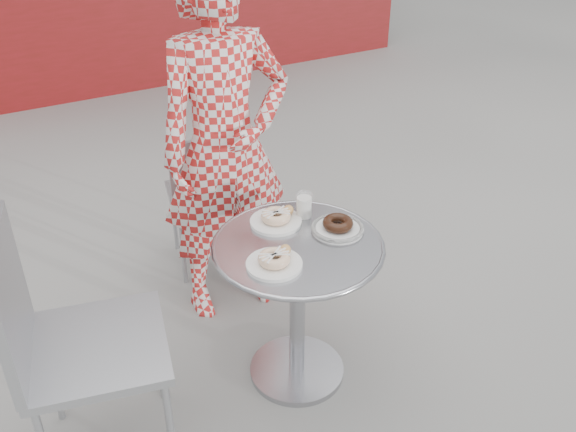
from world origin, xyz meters
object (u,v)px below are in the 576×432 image
plate_near (275,261)px  milk_cup (304,206)px  chair_far (209,223)px  chair_left (101,390)px  plate_far (277,218)px  plate_checker (338,227)px  bistro_table (298,278)px  seated_person (225,147)px

plate_near → milk_cup: 0.35m
chair_far → chair_left: bearing=61.8°
plate_far → plate_checker: (0.18, -0.16, -0.00)m
chair_far → chair_left: (-0.79, -0.93, 0.06)m
bistro_table → chair_far: size_ratio=0.84×
chair_far → plate_checker: 1.03m
bistro_table → chair_left: size_ratio=0.68×
plate_near → milk_cup: bearing=43.3°
plate_near → milk_cup: size_ratio=1.95×
chair_left → seated_person: 1.10m
chair_far → plate_near: 1.10m
plate_near → chair_left: bearing=173.9°
chair_left → milk_cup: size_ratio=9.45×
chair_far → plate_far: chair_far is taller
bistro_table → plate_near: plate_near is taller
chair_far → plate_checker: bearing=113.5°
milk_cup → plate_near: bearing=-136.7°
chair_far → milk_cup: bearing=111.2°
milk_cup → plate_checker: bearing=-67.4°
milk_cup → chair_far: bearing=99.2°
seated_person → bistro_table: bearing=-86.1°
plate_near → bistro_table: bearing=29.6°
bistro_table → plate_near: (-0.14, -0.08, 0.18)m
bistro_table → chair_far: (-0.01, 0.93, -0.26)m
seated_person → plate_checker: size_ratio=7.96×
plate_near → plate_checker: size_ratio=0.99×
chair_far → plate_near: size_ratio=3.88×
bistro_table → seated_person: seated_person is taller
plate_checker → bistro_table: bearing=-177.0°
seated_person → plate_checker: bearing=-69.3°
seated_person → plate_far: 0.44m
bistro_table → plate_checker: plate_checker is taller
chair_left → chair_far: bearing=-28.2°
bistro_table → plate_checker: (0.18, 0.01, 0.18)m
chair_far → seated_person: size_ratio=0.48×
chair_far → plate_checker: chair_far is taller
plate_checker → plate_far: bearing=138.4°
chair_far → plate_checker: (0.19, -0.92, 0.44)m
chair_left → plate_near: size_ratio=4.84×
bistro_table → chair_far: 0.96m
milk_cup → chair_left: bearing=-169.5°
bistro_table → chair_left: bearing=-179.4°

